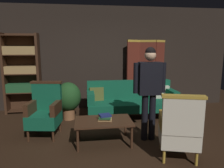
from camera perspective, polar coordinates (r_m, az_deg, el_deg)
name	(u,v)px	position (r m, az deg, el deg)	size (l,w,h in m)	color
ground_plane	(118,145)	(3.80, 1.67, -16.40)	(10.00, 10.00, 0.00)	black
back_wall	(104,58)	(5.84, -2.17, 7.15)	(7.20, 0.10, 2.80)	black
folding_screen	(147,73)	(5.97, 9.60, 3.08)	(1.23, 0.34, 1.90)	#5B2319
bookshelf	(22,72)	(5.81, -23.53, 3.03)	(0.90, 0.32, 2.05)	#382114
velvet_couch	(131,99)	(5.09, 5.18, -4.13)	(2.12, 0.78, 0.88)	#382114
coffee_table	(104,123)	(3.73, -2.34, -10.68)	(1.00, 0.64, 0.42)	#382114
armchair_gilt_accent	(180,128)	(3.35, 18.11, -11.53)	(0.72, 0.71, 1.04)	#B78E33
armchair_wing_left	(45,111)	(4.22, -17.98, -7.01)	(0.66, 0.66, 1.04)	#382114
standing_figure	(149,85)	(3.76, 10.26, -0.35)	(0.59, 0.23, 1.70)	black
potted_plant	(68,98)	(5.01, -11.94, -3.81)	(0.59, 0.59, 0.89)	brown
book_tan_leather	(105,119)	(3.72, -1.96, -9.64)	(0.24, 0.15, 0.04)	#9E7A47
book_green_cloth	(105,117)	(3.70, -1.96, -9.08)	(0.21, 0.20, 0.03)	#1E4C28
book_navy_cloth	(105,115)	(3.69, -1.97, -8.60)	(0.20, 0.17, 0.03)	navy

